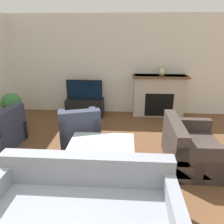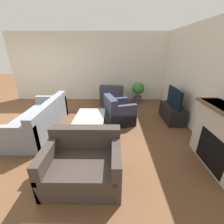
{
  "view_description": "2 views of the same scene",
  "coord_description": "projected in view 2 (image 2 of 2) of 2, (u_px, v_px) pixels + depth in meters",
  "views": [
    {
      "loc": [
        0.73,
        -1.22,
        2.27
      ],
      "look_at": [
        0.47,
        2.63,
        0.82
      ],
      "focal_mm": 35.0,
      "sensor_mm": 36.0,
      "label": 1
    },
    {
      "loc": [
        3.85,
        2.75,
        2.05
      ],
      "look_at": [
        0.81,
        2.72,
        0.78
      ],
      "focal_mm": 24.0,
      "sensor_mm": 36.0,
      "label": 2
    }
  ],
  "objects": [
    {
      "name": "armchair_accent",
      "position": [
        118.0,
        113.0,
        4.44
      ],
      "size": [
        0.99,
        0.96,
        0.82
      ],
      "rotation": [
        0.0,
        0.0,
        3.44
      ],
      "color": "#33384C",
      "rests_on": "ground_plane"
    },
    {
      "name": "couch_sectional",
      "position": [
        40.0,
        121.0,
        4.02
      ],
      "size": [
        2.18,
        0.96,
        0.82
      ],
      "color": "gray",
      "rests_on": "ground_plane"
    },
    {
      "name": "wall_left",
      "position": [
        106.0,
        68.0,
        6.18
      ],
      "size": [
        0.06,
        7.88,
        2.7
      ],
      "color": "silver",
      "rests_on": "ground_plane"
    },
    {
      "name": "ground_plane",
      "position": [
        19.0,
        125.0,
        4.37
      ],
      "size": [
        20.0,
        20.0,
        0.0
      ],
      "primitive_type": "plane",
      "color": "brown"
    },
    {
      "name": "couch_loveseat",
      "position": [
        84.0,
        164.0,
        2.49
      ],
      "size": [
        0.91,
        1.21,
        0.82
      ],
      "rotation": [
        0.0,
        0.0,
        1.57
      ],
      "color": "#3D332D",
      "rests_on": "ground_plane"
    },
    {
      "name": "potted_plant",
      "position": [
        138.0,
        91.0,
        6.08
      ],
      "size": [
        0.47,
        0.47,
        0.83
      ],
      "color": "#47474C",
      "rests_on": "ground_plane"
    },
    {
      "name": "tv",
      "position": [
        174.0,
        97.0,
        4.43
      ],
      "size": [
        0.98,
        0.06,
        0.54
      ],
      "color": "black",
      "rests_on": "tv_stand"
    },
    {
      "name": "armchair_by_window",
      "position": [
        112.0,
        97.0,
        5.94
      ],
      "size": [
        0.89,
        0.93,
        0.82
      ],
      "rotation": [
        0.0,
        0.0,
        -1.68
      ],
      "color": "#33384C",
      "rests_on": "ground_plane"
    },
    {
      "name": "tv_stand",
      "position": [
        172.0,
        113.0,
        4.62
      ],
      "size": [
        1.04,
        0.48,
        0.47
      ],
      "color": "black",
      "rests_on": "ground_plane"
    },
    {
      "name": "coffee_table",
      "position": [
        90.0,
        118.0,
        3.89
      ],
      "size": [
        1.12,
        0.75,
        0.45
      ],
      "color": "#333338",
      "rests_on": "ground_plane"
    },
    {
      "name": "wall_back",
      "position": [
        198.0,
        79.0,
        3.8
      ],
      "size": [
        8.05,
        0.06,
        2.7
      ],
      "color": "silver",
      "rests_on": "ground_plane"
    }
  ]
}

